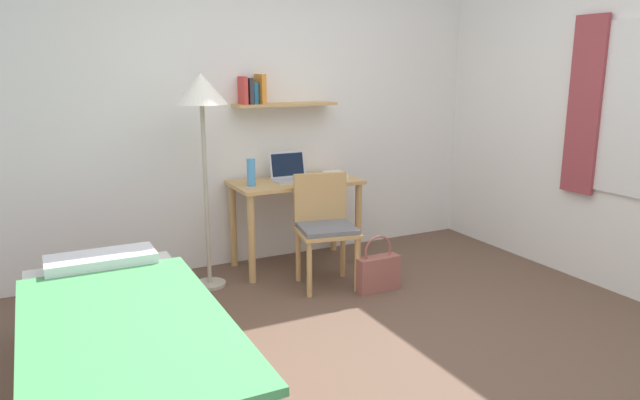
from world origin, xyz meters
TOP-DOWN VIEW (x-y plane):
  - ground_plane at (0.00, 0.00)m, footprint 5.28×5.28m
  - wall_back at (-0.00, 2.02)m, footprint 4.40×0.27m
  - bed at (-1.47, 0.21)m, footprint 0.92×2.06m
  - desk at (0.13, 1.70)m, footprint 1.04×0.53m
  - desk_chair at (0.15, 1.21)m, footprint 0.50×0.48m
  - standing_lamp at (-0.66, 1.56)m, footprint 0.38×0.38m
  - laptop at (0.11, 1.75)m, footprint 0.32×0.24m
  - water_bottle at (-0.27, 1.66)m, footprint 0.07×0.07m
  - book_stack at (0.47, 1.66)m, footprint 0.19×0.21m
  - handbag at (0.44, 0.91)m, footprint 0.33×0.12m

SIDE VIEW (x-z plane):
  - ground_plane at x=0.00m, z-range 0.00..0.00m
  - handbag at x=0.44m, z-range -0.07..0.36m
  - bed at x=-1.47m, z-range -0.03..0.51m
  - desk_chair at x=0.15m, z-range 0.05..0.90m
  - desk at x=0.13m, z-range 0.22..0.95m
  - book_stack at x=0.47m, z-range 0.73..0.78m
  - laptop at x=0.11m, z-range 0.67..0.90m
  - water_bottle at x=-0.27m, z-range 0.73..0.94m
  - wall_back at x=0.00m, z-range 0.00..2.60m
  - standing_lamp at x=-0.66m, z-range 0.60..2.19m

